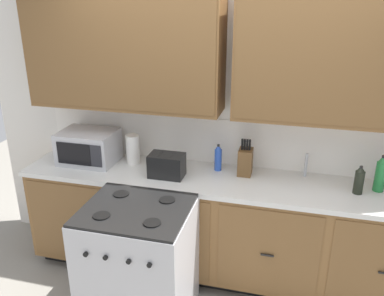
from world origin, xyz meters
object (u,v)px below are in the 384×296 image
(knife_block, at_px, (245,161))
(paper_towel_roll, at_px, (133,149))
(bottle_blue, at_px, (218,158))
(toaster, at_px, (167,165))
(bottle_green, at_px, (381,174))
(microwave, at_px, (89,147))
(stove_range, at_px, (139,264))
(bottle_dark, at_px, (359,180))

(knife_block, xyz_separation_m, paper_towel_roll, (-0.97, -0.02, 0.01))
(knife_block, relative_size, bottle_blue, 1.35)
(paper_towel_roll, distance_m, bottle_blue, 0.74)
(toaster, distance_m, bottle_green, 1.64)
(paper_towel_roll, distance_m, bottle_green, 1.99)
(paper_towel_roll, bearing_deg, microwave, -170.71)
(toaster, relative_size, bottle_blue, 1.22)
(bottle_blue, bearing_deg, toaster, -149.19)
(toaster, bearing_deg, stove_range, -95.09)
(stove_range, height_order, bottle_green, bottle_green)
(microwave, xyz_separation_m, toaster, (0.75, -0.11, -0.04))
(paper_towel_roll, bearing_deg, stove_range, -66.78)
(knife_block, xyz_separation_m, bottle_blue, (-0.23, 0.03, -0.00))
(paper_towel_roll, xyz_separation_m, bottle_dark, (1.84, -0.10, -0.02))
(microwave, relative_size, paper_towel_roll, 1.85)
(toaster, relative_size, bottle_dark, 1.27)
(bottle_blue, bearing_deg, microwave, -174.41)
(bottle_green, bearing_deg, bottle_dark, -151.46)
(paper_towel_roll, height_order, bottle_dark, paper_towel_roll)
(knife_block, bearing_deg, paper_towel_roll, -178.85)
(toaster, xyz_separation_m, knife_block, (0.61, 0.20, 0.02))
(microwave, bearing_deg, toaster, -8.66)
(paper_towel_roll, xyz_separation_m, bottle_blue, (0.74, 0.05, -0.02))
(microwave, distance_m, bottle_dark, 2.22)
(microwave, relative_size, bottle_green, 1.68)
(microwave, height_order, paper_towel_roll, microwave)
(stove_range, distance_m, bottle_blue, 1.06)
(bottle_blue, bearing_deg, bottle_green, -2.93)
(bottle_green, relative_size, bottle_blue, 1.25)
(knife_block, height_order, paper_towel_roll, knife_block)
(bottle_green, distance_m, bottle_dark, 0.18)
(toaster, bearing_deg, bottle_dark, 2.98)
(stove_range, height_order, bottle_blue, bottle_blue)
(stove_range, xyz_separation_m, paper_towel_roll, (-0.32, 0.74, 0.60))
(toaster, height_order, bottle_dark, bottle_dark)
(bottle_dark, height_order, bottle_blue, bottle_blue)
(microwave, relative_size, bottle_dark, 2.18)
(microwave, bearing_deg, bottle_blue, 5.59)
(bottle_green, height_order, bottle_blue, bottle_green)
(toaster, relative_size, bottle_green, 0.98)
(toaster, xyz_separation_m, bottle_dark, (1.47, 0.08, 0.01))
(stove_range, bearing_deg, bottle_dark, 22.63)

